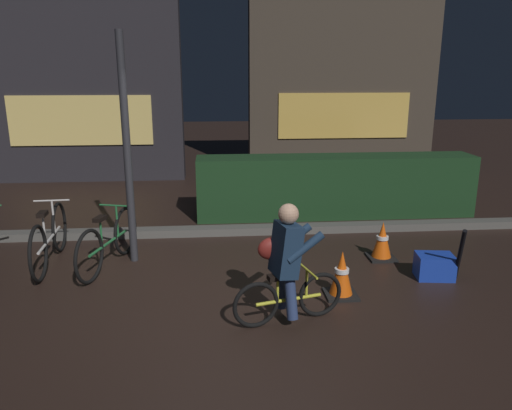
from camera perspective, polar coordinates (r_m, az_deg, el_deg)
The scene contains 13 objects.
ground_plane at distance 5.74m, azimuth -1.51°, elevation -10.34°, with size 40.00×40.00×0.00m, color black.
sidewalk_curb at distance 7.76m, azimuth -2.47°, elevation -2.93°, with size 12.00×0.24×0.12m, color #56544F.
hedge_row at distance 8.75m, azimuth 9.12°, elevation 2.17°, with size 4.80×0.70×1.06m, color #19381C.
storefront_left at distance 12.04m, azimuth -19.48°, elevation 12.29°, with size 4.48×0.54×4.09m.
storefront_right at distance 12.77m, azimuth 10.01°, elevation 15.15°, with size 4.64×0.54×5.04m.
street_post at distance 6.54m, azimuth -14.61°, elevation 5.96°, with size 0.10×0.10×2.95m, color #2D2D33.
parked_bike_left_mid at distance 6.99m, azimuth -22.68°, elevation -3.55°, with size 0.46×1.76×0.81m.
parked_bike_center_left at distance 6.66m, azimuth -16.61°, elevation -4.06°, with size 0.54×1.62×0.77m.
traffic_cone_near at distance 5.70m, azimuth 9.83°, elevation -7.90°, with size 0.36×0.36×0.54m.
traffic_cone_far at distance 6.92m, azimuth 14.33°, elevation -4.05°, with size 0.36×0.36×0.52m.
blue_crate at distance 6.51m, azimuth 19.85°, elevation -6.65°, with size 0.44×0.32×0.30m, color #193DB7.
cyclist at distance 4.95m, azimuth 3.47°, elevation -6.71°, with size 1.16×0.50×1.25m.
closed_umbrella at distance 6.30m, azimuth 22.39°, elevation -5.39°, with size 0.05×0.05×0.85m, color black.
Camera 1 is at (-0.29, -5.17, 2.48)m, focal length 34.75 mm.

